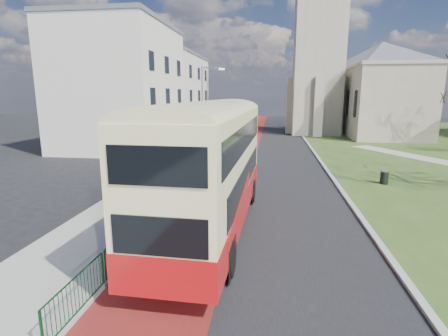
# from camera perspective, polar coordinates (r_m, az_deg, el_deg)

# --- Properties ---
(ground) EXTENTS (160.00, 160.00, 0.00)m
(ground) POSITION_cam_1_polar(r_m,az_deg,el_deg) (15.31, 0.11, -9.73)
(ground) COLOR black
(ground) RESTS_ON ground
(road_carriageway) EXTENTS (9.00, 120.00, 0.01)m
(road_carriageway) POSITION_cam_1_polar(r_m,az_deg,el_deg) (34.57, 7.03, 2.45)
(road_carriageway) COLOR black
(road_carriageway) RESTS_ON ground
(bus_lane) EXTENTS (3.40, 120.00, 0.01)m
(bus_lane) POSITION_cam_1_polar(r_m,az_deg,el_deg) (34.70, 2.56, 2.57)
(bus_lane) COLOR #591414
(bus_lane) RESTS_ON ground
(pavement_west) EXTENTS (4.00, 120.00, 0.12)m
(pavement_west) POSITION_cam_1_polar(r_m,az_deg,el_deg) (35.24, -3.61, 2.79)
(pavement_west) COLOR gray
(pavement_west) RESTS_ON ground
(kerb_west) EXTENTS (0.25, 120.00, 0.13)m
(kerb_west) POSITION_cam_1_polar(r_m,az_deg,el_deg) (34.90, -0.38, 2.73)
(kerb_west) COLOR #999993
(kerb_west) RESTS_ON ground
(kerb_east) EXTENTS (0.25, 80.00, 0.13)m
(kerb_east) POSITION_cam_1_polar(r_m,az_deg,el_deg) (36.77, 14.27, 2.84)
(kerb_east) COLOR #999993
(kerb_east) RESTS_ON ground
(pedestrian_railing) EXTENTS (0.07, 24.00, 1.12)m
(pedestrian_railing) POSITION_cam_1_polar(r_m,az_deg,el_deg) (19.42, -6.97, -3.37)
(pedestrian_railing) COLOR #0D3B1A
(pedestrian_railing) RESTS_ON ground
(gothic_church) EXTENTS (16.38, 18.00, 40.00)m
(gothic_church) POSITION_cam_1_polar(r_m,az_deg,el_deg) (53.70, 20.34, 19.25)
(gothic_church) COLOR gray
(gothic_church) RESTS_ON ground
(street_block_near) EXTENTS (10.30, 14.30, 13.00)m
(street_block_near) POSITION_cam_1_polar(r_m,az_deg,el_deg) (39.46, -16.39, 12.72)
(street_block_near) COLOR beige
(street_block_near) RESTS_ON ground
(street_block_far) EXTENTS (10.30, 16.30, 11.50)m
(street_block_far) POSITION_cam_1_polar(r_m,az_deg,el_deg) (54.47, -9.39, 11.91)
(street_block_far) COLOR beige
(street_block_far) RESTS_ON ground
(streetlamp) EXTENTS (2.13, 0.18, 8.00)m
(streetlamp) POSITION_cam_1_polar(r_m,az_deg,el_deg) (32.72, -3.27, 10.07)
(streetlamp) COLOR gray
(streetlamp) RESTS_ON pavement_west
(bus) EXTENTS (3.28, 12.49, 5.18)m
(bus) POSITION_cam_1_polar(r_m,az_deg,el_deg) (14.31, -2.11, 1.07)
(bus) COLOR #A70F11
(bus) RESTS_ON ground
(litter_bin) EXTENTS (0.65, 0.65, 0.86)m
(litter_bin) POSITION_cam_1_polar(r_m,az_deg,el_deg) (24.50, 24.70, -1.38)
(litter_bin) COLOR black
(litter_bin) RESTS_ON grass_green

